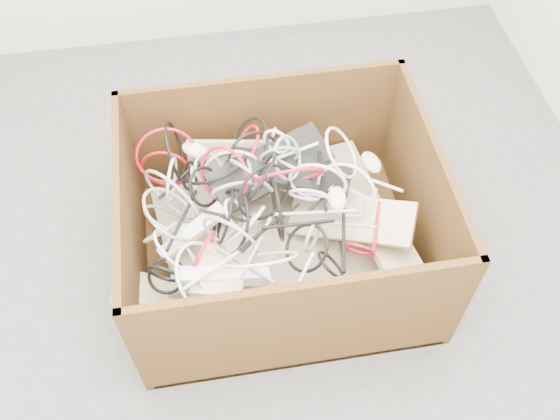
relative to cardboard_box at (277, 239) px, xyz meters
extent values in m
plane|color=#4B4B4D|center=(-0.08, -0.05, -0.15)|extent=(3.00, 3.00, 0.00)
cube|color=#3A270E|center=(0.01, 0.00, -0.14)|extent=(1.09, 0.91, 0.03)
cube|color=#3A270E|center=(0.01, 0.44, 0.13)|extent=(1.09, 0.03, 0.56)
cube|color=#3A270E|center=(0.01, -0.44, 0.13)|extent=(1.09, 0.03, 0.56)
cube|color=#3A270E|center=(0.54, 0.00, 0.13)|extent=(0.02, 0.86, 0.56)
cube|color=#3A270E|center=(-0.52, 0.00, 0.13)|extent=(0.03, 0.86, 0.56)
cube|color=tan|center=(0.01, 0.02, -0.06)|extent=(0.95, 0.82, 0.18)
cube|color=tan|center=(-0.08, -0.05, 0.02)|extent=(0.68, 0.61, 0.19)
cube|color=beige|center=(-0.11, 0.18, 0.03)|extent=(0.47, 0.38, 0.14)
cube|color=beige|center=(0.19, 0.14, 0.08)|extent=(0.45, 0.42, 0.08)
cube|color=beige|center=(-0.03, -0.21, 0.04)|extent=(0.20, 0.47, 0.14)
cube|color=beige|center=(-0.37, -0.22, 0.05)|extent=(0.47, 0.29, 0.16)
cube|color=beige|center=(0.39, -0.18, 0.08)|extent=(0.21, 0.47, 0.13)
cube|color=beige|center=(-0.07, 0.27, 0.15)|extent=(0.46, 0.17, 0.17)
cube|color=beige|center=(-0.18, -0.12, 0.16)|extent=(0.29, 0.48, 0.14)
cube|color=beige|center=(0.26, -0.06, 0.15)|extent=(0.46, 0.36, 0.20)
cube|color=black|center=(0.06, 0.12, 0.24)|extent=(0.48, 0.32, 0.06)
cube|color=black|center=(0.00, 0.13, 0.26)|extent=(0.48, 0.34, 0.08)
ellipsoid|color=beige|center=(-0.35, -0.04, 0.18)|extent=(0.13, 0.11, 0.04)
ellipsoid|color=beige|center=(0.38, 0.15, 0.19)|extent=(0.09, 0.12, 0.04)
ellipsoid|color=beige|center=(-0.11, -0.33, 0.15)|extent=(0.11, 0.07, 0.04)
ellipsoid|color=beige|center=(0.19, -0.07, 0.29)|extent=(0.07, 0.11, 0.04)
ellipsoid|color=beige|center=(-0.26, 0.27, 0.25)|extent=(0.12, 0.12, 0.04)
ellipsoid|color=black|center=(0.20, -0.35, 0.13)|extent=(0.13, 0.11, 0.04)
cube|color=silver|center=(-0.30, -0.06, 0.20)|extent=(0.26, 0.17, 0.11)
cube|color=silver|center=(-0.21, -0.25, 0.20)|extent=(0.30, 0.07, 0.10)
cube|color=#0B2DB2|center=(0.37, -0.05, 0.19)|extent=(0.06, 0.06, 0.03)
torus|color=#9D9CA2|center=(-0.18, -0.14, 0.26)|extent=(0.19, 0.18, 0.25)
torus|color=black|center=(-0.33, 0.29, 0.23)|extent=(0.07, 0.31, 0.30)
torus|color=silver|center=(0.25, 0.13, 0.30)|extent=(0.14, 0.23, 0.21)
torus|color=black|center=(0.13, -0.27, 0.21)|extent=(0.12, 0.16, 0.13)
torus|color=black|center=(-0.24, 0.10, 0.24)|extent=(0.16, 0.15, 0.16)
torus|color=red|center=(0.24, -0.21, 0.19)|extent=(0.11, 0.10, 0.13)
torus|color=silver|center=(-0.36, 0.16, 0.22)|extent=(0.06, 0.22, 0.22)
torus|color=black|center=(-0.40, -0.23, 0.23)|extent=(0.14, 0.09, 0.16)
torus|color=#9D9CA2|center=(-0.15, -0.10, 0.24)|extent=(0.17, 0.17, 0.19)
torus|color=red|center=(-0.37, 0.27, 0.24)|extent=(0.29, 0.12, 0.27)
torus|color=red|center=(-0.17, 0.10, 0.29)|extent=(0.17, 0.24, 0.25)
torus|color=silver|center=(-0.28, -0.25, 0.21)|extent=(0.21, 0.27, 0.21)
torus|color=#9D9CA2|center=(-0.36, 0.07, 0.25)|extent=(0.23, 0.22, 0.31)
torus|color=black|center=(-0.19, 0.17, 0.25)|extent=(0.33, 0.30, 0.18)
torus|color=silver|center=(-0.36, -0.14, 0.22)|extent=(0.18, 0.26, 0.21)
torus|color=black|center=(-0.06, 0.25, 0.26)|extent=(0.20, 0.30, 0.23)
torus|color=black|center=(-0.05, 0.03, 0.34)|extent=(0.15, 0.26, 0.25)
torus|color=red|center=(-0.27, -0.15, 0.20)|extent=(0.12, 0.19, 0.20)
torus|color=black|center=(-0.04, -0.02, 0.31)|extent=(0.27, 0.15, 0.29)
torus|color=silver|center=(-0.28, 0.17, 0.20)|extent=(0.03, 0.15, 0.15)
torus|color=#9D9CA2|center=(0.05, 0.11, 0.33)|extent=(0.14, 0.21, 0.19)
torus|color=black|center=(0.06, -0.21, 0.24)|extent=(0.19, 0.23, 0.15)
torus|color=black|center=(-0.29, 0.19, 0.20)|extent=(0.09, 0.15, 0.14)
torus|color=black|center=(-0.17, -0.07, 0.24)|extent=(0.19, 0.33, 0.29)
torus|color=silver|center=(-0.14, 0.17, 0.24)|extent=(0.22, 0.03, 0.22)
torus|color=#9D9CA2|center=(-0.38, 0.03, 0.16)|extent=(0.18, 0.24, 0.21)
torus|color=black|center=(-0.01, -0.05, 0.26)|extent=(0.02, 0.32, 0.32)
torus|color=silver|center=(-0.15, -0.05, 0.26)|extent=(0.11, 0.16, 0.13)
torus|color=#9D9CA2|center=(-0.08, 0.07, 0.30)|extent=(0.16, 0.22, 0.22)
torus|color=#9D9CA2|center=(-0.14, 0.03, 0.29)|extent=(0.21, 0.10, 0.19)
torus|color=black|center=(-0.40, -0.21, 0.18)|extent=(0.17, 0.13, 0.12)
torus|color=red|center=(-0.08, 0.24, 0.26)|extent=(0.15, 0.21, 0.17)
torus|color=silver|center=(-0.27, -0.27, 0.18)|extent=(0.10, 0.18, 0.17)
torus|color=#9D9CA2|center=(0.03, 0.15, 0.30)|extent=(0.20, 0.06, 0.20)
torus|color=silver|center=(0.03, 0.18, 0.34)|extent=(0.13, 0.10, 0.15)
torus|color=red|center=(-0.38, 0.28, 0.15)|extent=(0.27, 0.06, 0.27)
torus|color=silver|center=(0.14, -0.01, 0.31)|extent=(0.27, 0.10, 0.28)
torus|color=silver|center=(0.24, -0.03, 0.28)|extent=(0.20, 0.20, 0.24)
torus|color=silver|center=(-0.10, -0.09, 0.26)|extent=(0.13, 0.14, 0.13)
torus|color=black|center=(-0.05, 0.18, 0.26)|extent=(0.28, 0.15, 0.26)
torus|color=#9D9CA2|center=(-0.22, 0.18, 0.24)|extent=(0.15, 0.15, 0.10)
torus|color=silver|center=(-0.09, -0.24, 0.25)|extent=(0.31, 0.21, 0.25)
torus|color=red|center=(0.04, 0.02, 0.34)|extent=(0.34, 0.19, 0.30)
torus|color=black|center=(-0.18, -0.04, 0.24)|extent=(0.11, 0.27, 0.26)
torus|color=#9D9CA2|center=(0.09, -0.16, 0.23)|extent=(0.11, 0.14, 0.17)
torus|color=#9D9CA2|center=(-0.13, 0.13, 0.24)|extent=(0.14, 0.20, 0.16)
torus|color=silver|center=(0.10, -0.03, 0.28)|extent=(0.18, 0.08, 0.18)
torus|color=#9D9CA2|center=(-0.37, 0.00, 0.24)|extent=(0.24, 0.32, 0.23)
torus|color=#9D9CA2|center=(-0.41, -0.04, 0.19)|extent=(0.13, 0.14, 0.15)
cylinder|color=#9D9CA2|center=(0.11, -0.12, 0.30)|extent=(0.27, 0.07, 0.05)
cylinder|color=silver|center=(0.03, -0.31, 0.22)|extent=(0.11, 0.15, 0.06)
cylinder|color=black|center=(-0.33, -0.04, 0.24)|extent=(0.13, 0.24, 0.01)
cylinder|color=#9D9CA2|center=(0.15, -0.06, 0.31)|extent=(0.13, 0.04, 0.06)
cylinder|color=#9D9CA2|center=(-0.10, -0.21, 0.28)|extent=(0.14, 0.21, 0.04)
cylinder|color=silver|center=(0.41, 0.03, 0.21)|extent=(0.10, 0.09, 0.03)
cylinder|color=silver|center=(0.23, 0.05, 0.21)|extent=(0.19, 0.22, 0.08)
cylinder|color=black|center=(0.19, -0.20, 0.26)|extent=(0.07, 0.26, 0.03)
cylinder|color=black|center=(-0.10, -0.17, 0.28)|extent=(0.11, 0.08, 0.04)
cylinder|color=black|center=(0.16, 0.01, 0.30)|extent=(0.05, 0.29, 0.05)
cylinder|color=black|center=(0.15, -0.06, 0.30)|extent=(0.14, 0.11, 0.03)
cylinder|color=silver|center=(-0.24, -0.24, 0.25)|extent=(0.23, 0.13, 0.02)
cylinder|color=silver|center=(0.08, 0.16, 0.30)|extent=(0.20, 0.06, 0.03)
cylinder|color=#9D9CA2|center=(-0.14, -0.22, 0.22)|extent=(0.19, 0.19, 0.02)
cylinder|color=black|center=(0.05, -0.15, 0.30)|extent=(0.25, 0.02, 0.04)
cylinder|color=red|center=(0.32, -0.14, 0.19)|extent=(0.08, 0.20, 0.06)
cylinder|color=black|center=(-0.19, -0.04, 0.24)|extent=(0.17, 0.07, 0.05)
cylinder|color=#9D9CA2|center=(0.21, -0.15, 0.25)|extent=(0.20, 0.09, 0.05)
cylinder|color=black|center=(-0.05, -0.14, 0.30)|extent=(0.23, 0.19, 0.06)
cylinder|color=silver|center=(0.02, 0.17, 0.27)|extent=(0.13, 0.14, 0.04)
cylinder|color=black|center=(-0.33, 0.19, 0.19)|extent=(0.16, 0.16, 0.02)
cylinder|color=#9D9CA2|center=(-0.02, 0.17, 0.26)|extent=(0.14, 0.27, 0.04)
camera|label=1|loc=(-0.20, -1.30, 1.96)|focal=40.16mm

